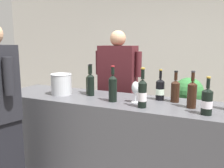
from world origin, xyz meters
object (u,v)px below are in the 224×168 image
Objects in this scene: person_server at (118,100)px; wine_glass at (136,88)px; wine_bottle_5 at (142,93)px; wine_bottle_4 at (160,89)px; potted_shrub at (188,115)px; wine_bottle_8 at (113,87)px; wine_bottle_1 at (175,90)px; wine_bottle_6 at (207,101)px; wine_bottle_7 at (90,83)px; wine_bottle_3 at (91,83)px; wine_bottle_2 at (192,94)px; ice_bucket at (61,84)px.

wine_glass is at bearing -55.04° from person_server.
person_server is (-0.57, 0.80, -0.30)m from wine_bottle_5.
wine_bottle_4 is 0.27× the size of potted_shrub.
person_server is (-0.26, 0.72, -0.31)m from wine_bottle_8.
wine_bottle_6 is at bearing -45.55° from wine_bottle_1.
wine_bottle_7 is (-0.69, 0.30, -0.01)m from wine_bottle_5.
wine_bottle_1 is 0.17× the size of person_server.
wine_glass is (0.52, -0.08, 0.00)m from wine_bottle_3.
wine_bottle_1 reaches higher than potted_shrub.
wine_bottle_2 reaches higher than wine_bottle_4.
wine_bottle_4 is at bearing 11.05° from ice_bucket.
wine_bottle_4 is 0.27m from wine_glass.
person_server reaches higher than wine_bottle_4.
wine_bottle_6 is 0.27× the size of potted_shrub.
wine_bottle_1 is at bearing 0.89° from wine_bottle_7.
wine_glass reaches higher than potted_shrub.
person_server is (-0.46, 0.66, -0.31)m from wine_glass.
wine_bottle_7 is at bearing -135.33° from potted_shrub.
person_server reaches higher than wine_bottle_2.
person_server reaches higher than wine_bottle_6.
wine_bottle_5 is 0.33m from wine_bottle_8.
wine_bottle_1 is 1.32× the size of ice_bucket.
wine_bottle_6 is 1.38m from person_server.
wine_bottle_8 is at bearing -116.42° from potted_shrub.
ice_bucket is at bearing 175.63° from wine_bottle_8.
wine_bottle_2 is at bearing -41.81° from wine_bottle_1.
wine_bottle_5 reaches higher than wine_bottle_7.
wine_bottle_7 is 0.60m from wine_glass.
wine_bottle_4 reaches higher than wine_bottle_6.
wine_glass is (-0.33, -0.17, 0.02)m from wine_bottle_1.
wine_bottle_5 is 0.95m from ice_bucket.
wine_bottle_6 is 0.88× the size of wine_bottle_8.
wine_bottle_8 reaches higher than wine_bottle_4.
person_server is (0.12, 0.51, -0.30)m from wine_bottle_7.
wine_bottle_7 is (-0.06, 0.08, -0.01)m from wine_bottle_3.
wine_bottle_3 is at bearing 171.27° from wine_glass.
wine_bottle_5 is 0.20× the size of person_server.
wine_glass is (-0.11, 0.14, 0.01)m from wine_bottle_5.
wine_bottle_4 is 0.95× the size of wine_bottle_7.
wine_bottle_3 is at bearing 176.84° from wine_bottle_2.
ice_bucket is (-1.17, -0.18, -0.00)m from wine_bottle_1.
wine_bottle_3 is 1.10× the size of wine_bottle_4.
wine_glass is at bearing 0.43° from ice_bucket.
wine_bottle_6 reaches higher than ice_bucket.
wine_glass is 1.25m from potted_shrub.
wine_bottle_1 is 1.18m from ice_bucket.
wine_bottle_5 reaches higher than ice_bucket.
wine_bottle_4 is at bearing 144.04° from wine_bottle_6.
wine_bottle_4 is at bearing 46.18° from wine_glass.
wine_bottle_2 is 0.20m from wine_bottle_6.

